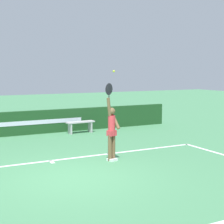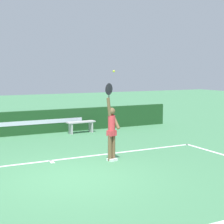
# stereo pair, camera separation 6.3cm
# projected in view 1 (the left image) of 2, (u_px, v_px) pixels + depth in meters

# --- Properties ---
(ground_plane) EXTENTS (60.00, 60.00, 0.00)m
(ground_plane) POSITION_uv_depth(u_px,v_px,m) (73.00, 177.00, 8.91)
(ground_plane) COLOR #458356
(court_lines) EXTENTS (10.30, 5.64, 0.00)m
(court_lines) POSITION_uv_depth(u_px,v_px,m) (87.00, 188.00, 8.12)
(court_lines) COLOR white
(court_lines) RESTS_ON ground
(back_wall) EXTENTS (14.29, 0.17, 0.99)m
(back_wall) POSITION_uv_depth(u_px,v_px,m) (15.00, 124.00, 14.50)
(back_wall) COLOR #1A431E
(back_wall) RESTS_ON ground
(tennis_player) EXTENTS (0.47, 0.36, 2.30)m
(tennis_player) POSITION_uv_depth(u_px,v_px,m) (112.00, 129.00, 10.45)
(tennis_player) COLOR brown
(tennis_player) RESTS_ON ground
(tennis_ball) EXTENTS (0.07, 0.07, 0.07)m
(tennis_ball) POSITION_uv_depth(u_px,v_px,m) (114.00, 71.00, 10.36)
(tennis_ball) COLOR #CFDE2D
(courtside_bench_near) EXTENTS (1.24, 0.42, 0.50)m
(courtside_bench_near) POSITION_uv_depth(u_px,v_px,m) (80.00, 124.00, 15.10)
(courtside_bench_near) COLOR #BAB1B8
(courtside_bench_near) RESTS_ON ground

